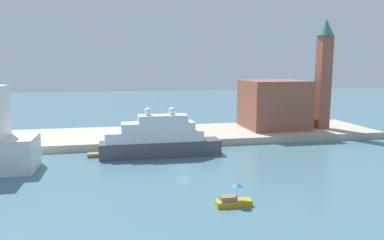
{
  "coord_description": "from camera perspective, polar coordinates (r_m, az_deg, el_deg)",
  "views": [
    {
      "loc": [
        -11.24,
        -63.59,
        18.61
      ],
      "look_at": [
        2.78,
        6.0,
        7.83
      ],
      "focal_mm": 34.17,
      "sensor_mm": 36.0,
      "label": 1
    }
  ],
  "objects": [
    {
      "name": "mooring_bollard",
      "position": [
        84.42,
        0.51,
        -2.75
      ],
      "size": [
        0.38,
        0.38,
        0.65
      ],
      "primitive_type": "cylinder",
      "color": "black",
      "rests_on": "quay_dock"
    },
    {
      "name": "bell_tower",
      "position": [
        103.63,
        19.87,
        7.36
      ],
      "size": [
        4.15,
        4.15,
        28.88
      ],
      "color": "#93513D",
      "rests_on": "quay_dock"
    },
    {
      "name": "person_figure",
      "position": [
        88.74,
        -9.16,
        -2.0
      ],
      "size": [
        0.36,
        0.36,
        1.68
      ],
      "color": "#4C4C4C",
      "rests_on": "quay_dock"
    },
    {
      "name": "harbor_building",
      "position": [
        101.4,
        12.6,
        2.44
      ],
      "size": [
        15.64,
        15.29,
        12.81
      ],
      "primitive_type": "cube",
      "color": "#93513D",
      "rests_on": "quay_dock"
    },
    {
      "name": "small_motorboat",
      "position": [
        49.92,
        6.44,
        -12.2
      ],
      "size": [
        4.79,
        1.67,
        3.19
      ],
      "color": "#B7991E",
      "rests_on": "ground"
    },
    {
      "name": "large_yacht",
      "position": [
        75.25,
        -5.19,
        -3.03
      ],
      "size": [
        24.63,
        4.87,
        11.84
      ],
      "color": "#4C4C51",
      "rests_on": "ground"
    },
    {
      "name": "ground",
      "position": [
        67.2,
        -1.32,
        -7.44
      ],
      "size": [
        400.0,
        400.0,
        0.0
      ],
      "primitive_type": "plane",
      "color": "slate"
    },
    {
      "name": "quay_dock",
      "position": [
        93.13,
        -4.25,
        -2.41
      ],
      "size": [
        110.0,
        22.27,
        1.62
      ],
      "primitive_type": "cube",
      "color": "#B7AD99",
      "rests_on": "ground"
    },
    {
      "name": "parked_car",
      "position": [
        85.62,
        -11.75,
        -2.58
      ],
      "size": [
        4.02,
        1.79,
        1.41
      ],
      "color": "#B21E1E",
      "rests_on": "quay_dock"
    },
    {
      "name": "work_barge",
      "position": [
        77.31,
        -14.5,
        -5.28
      ],
      "size": [
        4.0,
        1.86,
        0.76
      ],
      "primitive_type": "cube",
      "color": "olive",
      "rests_on": "ground"
    }
  ]
}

